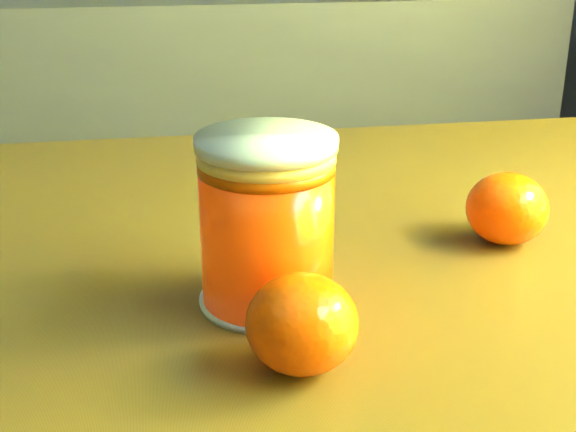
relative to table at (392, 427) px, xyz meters
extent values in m
cube|color=brown|center=(0.00, 0.00, 0.08)|extent=(1.11, 0.79, 0.04)
cylinder|color=#FF3E05|center=(-0.09, 0.00, 0.15)|extent=(0.08, 0.08, 0.09)
cylinder|color=#FFD368|center=(-0.09, 0.00, 0.20)|extent=(0.08, 0.08, 0.01)
cylinder|color=silver|center=(-0.09, 0.00, 0.21)|extent=(0.09, 0.09, 0.01)
ellipsoid|color=#FF4E05|center=(-0.08, -0.08, 0.13)|extent=(0.08, 0.08, 0.05)
ellipsoid|color=#FF4E05|center=(0.10, 0.07, 0.13)|extent=(0.07, 0.07, 0.05)
camera|label=1|loc=(-0.14, -0.45, 0.35)|focal=50.00mm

